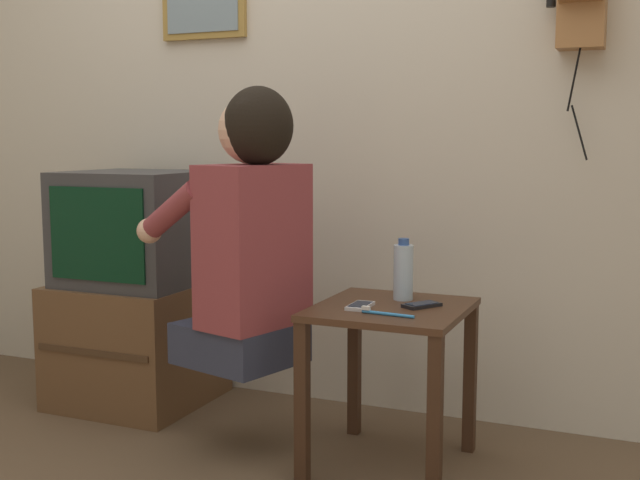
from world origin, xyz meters
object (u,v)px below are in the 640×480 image
(water_bottle, at_px, (403,271))
(toothbrush, at_px, (384,313))
(television, at_px, (136,228))
(cell_phone_spare, at_px, (422,305))
(person, at_px, (248,231))
(cell_phone_held, at_px, (360,306))

(water_bottle, xyz_separation_m, toothbrush, (0.02, -0.25, -0.09))
(television, bearing_deg, toothbrush, -16.78)
(cell_phone_spare, bearing_deg, toothbrush, -81.15)
(person, height_order, cell_phone_held, person)
(person, relative_size, cell_phone_spare, 6.79)
(cell_phone_spare, height_order, water_bottle, water_bottle)
(water_bottle, bearing_deg, person, -158.67)
(person, xyz_separation_m, toothbrush, (0.50, -0.06, -0.22))
(cell_phone_spare, bearing_deg, television, -155.95)
(television, xyz_separation_m, cell_phone_spare, (1.23, -0.19, -0.17))
(cell_phone_held, bearing_deg, toothbrush, -36.48)
(person, height_order, toothbrush, person)
(person, distance_m, television, 0.72)
(television, height_order, toothbrush, television)
(cell_phone_spare, relative_size, toothbrush, 0.80)
(person, bearing_deg, water_bottle, -52.66)
(water_bottle, height_order, toothbrush, water_bottle)
(toothbrush, bearing_deg, person, 88.20)
(person, distance_m, water_bottle, 0.53)
(cell_phone_held, relative_size, cell_phone_spare, 0.91)
(cell_phone_spare, height_order, toothbrush, toothbrush)
(person, bearing_deg, television, 82.65)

